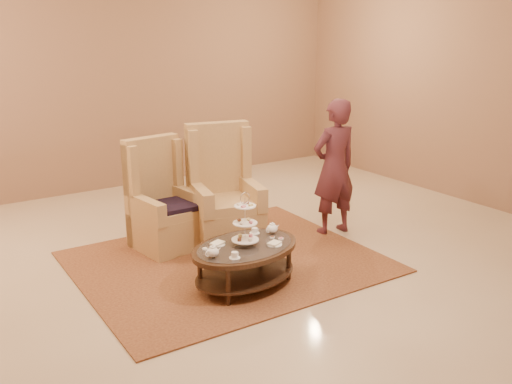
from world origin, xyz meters
TOP-DOWN VIEW (x-y plane):
  - ground at (0.00, 0.00)m, footprint 8.00×8.00m
  - ceiling at (0.00, 0.00)m, footprint 8.00×8.00m
  - wall_back at (0.00, 4.00)m, footprint 8.00×0.04m
  - wall_right at (4.00, 0.00)m, footprint 0.04×8.00m
  - rug at (-0.07, 0.47)m, footprint 3.13×2.62m
  - tea_table at (-0.22, -0.13)m, footprint 1.27×0.98m
  - armchair_left at (-0.44, 1.28)m, footprint 0.77×0.80m
  - armchair_right at (0.24, 1.06)m, footprint 0.90×0.92m
  - person at (1.49, 0.55)m, footprint 0.63×0.43m

SIDE VIEW (x-z plane):
  - ground at x=0.00m, z-range 0.00..0.00m
  - ceiling at x=0.00m, z-range -0.01..0.01m
  - rug at x=-0.07m, z-range 0.00..0.02m
  - tea_table at x=-0.22m, z-range -0.13..0.84m
  - armchair_left at x=-0.44m, z-range -0.20..1.06m
  - armchair_right at x=0.24m, z-range -0.23..1.16m
  - person at x=1.49m, z-range 0.00..1.66m
  - wall_back at x=0.00m, z-range 0.00..3.50m
  - wall_right at x=4.00m, z-range 0.00..3.50m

